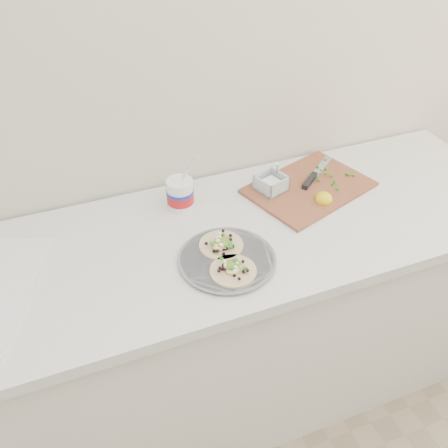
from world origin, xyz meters
name	(u,v)px	position (x,y,z in m)	size (l,w,h in m)	color
counter	(179,336)	(0.00, 1.43, 0.45)	(2.44, 0.66, 0.90)	silver
taco_plate	(227,257)	(0.13, 1.29, 0.92)	(0.29, 0.29, 0.04)	slate
tub	(181,192)	(0.09, 1.60, 0.97)	(0.09, 0.09, 0.21)	white
cutboard	(306,184)	(0.53, 1.54, 0.92)	(0.49, 0.41, 0.07)	brown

